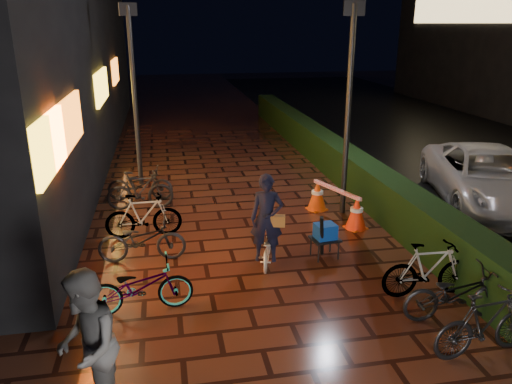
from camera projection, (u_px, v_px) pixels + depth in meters
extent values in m
plane|color=#381911|center=(292.00, 324.00, 7.59)|extent=(80.00, 80.00, 0.00)
cube|color=black|center=(330.00, 154.00, 15.45)|extent=(0.70, 20.00, 1.00)
imported|color=#555557|center=(87.00, 347.00, 5.56)|extent=(0.75, 0.94, 1.84)
imported|color=silver|center=(489.00, 178.00, 12.35)|extent=(3.67, 5.57, 1.42)
cube|color=yellow|center=(50.00, 145.00, 7.55)|extent=(0.08, 2.00, 0.90)
cube|color=orange|center=(67.00, 126.00, 8.95)|extent=(0.08, 3.00, 0.90)
cube|color=yellow|center=(102.00, 86.00, 14.53)|extent=(0.08, 2.80, 0.90)
cube|color=orange|center=(115.00, 71.00, 19.19)|extent=(0.08, 2.20, 0.90)
cube|color=#FFD88C|center=(463.00, 10.00, 25.09)|extent=(0.06, 10.00, 1.30)
cylinder|color=black|center=(348.00, 115.00, 11.32)|extent=(0.15, 0.15, 4.74)
cube|color=black|center=(354.00, 8.00, 10.59)|extent=(0.46, 0.15, 0.32)
cylinder|color=black|center=(135.00, 99.00, 13.51)|extent=(0.16, 0.16, 4.78)
cube|color=black|center=(128.00, 9.00, 12.77)|extent=(0.46, 0.20, 0.32)
imported|color=silver|center=(267.00, 247.00, 9.44)|extent=(0.76, 1.31, 0.65)
imported|color=black|center=(267.00, 218.00, 9.15)|extent=(0.69, 0.55, 1.66)
cube|color=brown|center=(277.00, 221.00, 9.12)|extent=(0.31, 0.20, 0.21)
cone|color=#FF2F0D|center=(356.00, 212.00, 11.03)|extent=(0.47, 0.47, 0.75)
cone|color=#E3480B|center=(317.00, 195.00, 12.15)|extent=(0.47, 0.47, 0.75)
cube|color=#EC470C|center=(355.00, 227.00, 11.14)|extent=(0.53, 0.53, 0.03)
cube|color=#E24D0B|center=(317.00, 209.00, 12.26)|extent=(0.53, 0.53, 0.03)
cube|color=red|center=(337.00, 190.00, 11.48)|extent=(0.65, 1.53, 0.07)
cube|color=black|center=(325.00, 239.00, 9.65)|extent=(0.59, 0.51, 0.04)
cylinder|color=black|center=(318.00, 254.00, 9.49)|extent=(0.03, 0.03, 0.37)
cylinder|color=black|center=(338.00, 251.00, 9.62)|extent=(0.03, 0.03, 0.37)
cylinder|color=black|center=(311.00, 246.00, 9.80)|extent=(0.03, 0.03, 0.37)
cylinder|color=black|center=(330.00, 243.00, 9.93)|extent=(0.03, 0.03, 0.37)
cube|color=#0B3594|center=(325.00, 231.00, 9.60)|extent=(0.43, 0.38, 0.29)
cylinder|color=black|center=(322.00, 236.00, 9.43)|extent=(0.22, 0.39, 0.93)
imported|color=black|center=(144.00, 216.00, 10.55)|extent=(1.62, 0.50, 0.96)
imported|color=black|center=(140.00, 190.00, 12.15)|extent=(1.61, 0.48, 0.96)
imported|color=black|center=(142.00, 240.00, 9.49)|extent=(1.67, 0.64, 0.87)
imported|color=black|center=(140.00, 287.00, 7.81)|extent=(1.69, 0.68, 0.87)
imported|color=black|center=(140.00, 184.00, 12.79)|extent=(1.71, 0.77, 0.87)
imported|color=black|center=(486.00, 324.00, 6.76)|extent=(1.64, 0.61, 0.96)
imported|color=black|center=(429.00, 269.00, 8.25)|extent=(1.62, 0.52, 0.96)
imported|color=black|center=(456.00, 294.00, 7.60)|extent=(1.69, 0.69, 0.87)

